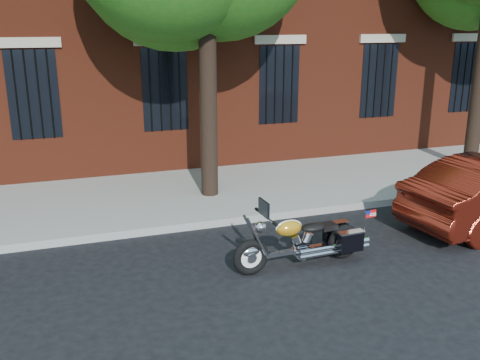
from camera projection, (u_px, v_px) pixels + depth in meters
name	position (u px, v px, depth m)	size (l,w,h in m)	color
ground	(228.00, 256.00, 9.01)	(120.00, 120.00, 0.00)	black
curb	(206.00, 223.00, 10.25)	(40.00, 0.16, 0.15)	gray
sidewalk	(184.00, 194.00, 11.95)	(40.00, 3.60, 0.15)	gray
motorcycle	(306.00, 242.00, 8.56)	(2.38, 0.72, 1.19)	black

